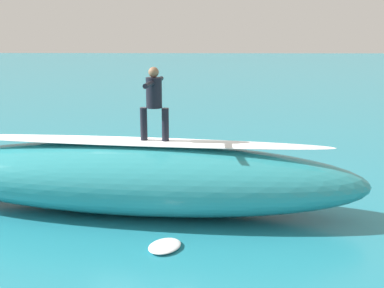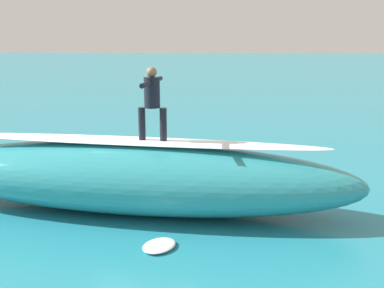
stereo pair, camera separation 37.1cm
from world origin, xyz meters
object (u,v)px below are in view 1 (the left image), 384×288
Objects in this scene: surfboard_riding at (155,142)px; surfboard_paddling at (221,175)px; surfer_riding at (154,98)px; surfer_paddling at (225,170)px.

surfboard_paddling is at bearing -111.69° from surfboard_riding.
surfer_riding reaches higher than surfboard_paddling.
surfboard_riding is 1.32× the size of surfer_riding.
surfboard_riding is at bearing 95.17° from surfboard_paddling.
surfer_riding is 3.79m from surfer_paddling.
surfboard_riding is at bearing 111.96° from surfer_riding.
surfer_paddling is at bearing -114.10° from surfer_riding.
surfboard_riding is at bearing 92.76° from surfer_paddling.
surfboard_paddling is 1.60× the size of surfer_paddling.
surfboard_riding is 0.84× the size of surfboard_paddling.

